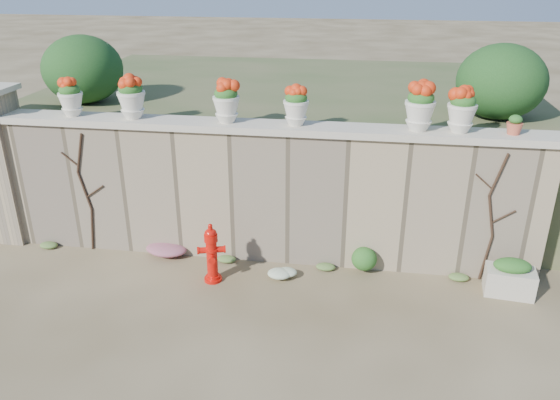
% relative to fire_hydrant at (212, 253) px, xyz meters
% --- Properties ---
extents(ground, '(80.00, 80.00, 0.00)m').
position_rel_fire_hydrant_xyz_m(ground, '(0.57, -0.97, -0.45)').
color(ground, brown).
rests_on(ground, ground).
extents(stone_wall, '(8.00, 0.40, 2.00)m').
position_rel_fire_hydrant_xyz_m(stone_wall, '(0.57, 0.83, 0.55)').
color(stone_wall, gray).
rests_on(stone_wall, ground).
extents(wall_cap, '(8.10, 0.52, 0.10)m').
position_rel_fire_hydrant_xyz_m(wall_cap, '(0.57, 0.83, 1.60)').
color(wall_cap, beige).
rests_on(wall_cap, stone_wall).
extents(gate_pillar, '(0.72, 0.72, 2.48)m').
position_rel_fire_hydrant_xyz_m(gate_pillar, '(-3.58, 0.83, 0.81)').
color(gate_pillar, gray).
rests_on(gate_pillar, ground).
extents(raised_fill, '(9.00, 6.00, 2.00)m').
position_rel_fire_hydrant_xyz_m(raised_fill, '(0.57, 4.03, 0.55)').
color(raised_fill, '#384C23').
rests_on(raised_fill, ground).
extents(back_shrub_left, '(1.30, 1.30, 1.10)m').
position_rel_fire_hydrant_xyz_m(back_shrub_left, '(-2.63, 2.03, 2.10)').
color(back_shrub_left, '#143814').
rests_on(back_shrub_left, raised_fill).
extents(back_shrub_right, '(1.30, 1.30, 1.10)m').
position_rel_fire_hydrant_xyz_m(back_shrub_right, '(3.97, 2.03, 2.10)').
color(back_shrub_right, '#143814').
rests_on(back_shrub_right, raised_fill).
extents(vine_left, '(0.60, 0.04, 1.91)m').
position_rel_fire_hydrant_xyz_m(vine_left, '(-2.11, 0.61, 0.54)').
color(vine_left, black).
rests_on(vine_left, ground).
extents(vine_right, '(0.60, 0.04, 1.91)m').
position_rel_fire_hydrant_xyz_m(vine_right, '(3.79, 0.61, 0.54)').
color(vine_right, black).
rests_on(vine_right, ground).
extents(fire_hydrant, '(0.39, 0.27, 0.89)m').
position_rel_fire_hydrant_xyz_m(fire_hydrant, '(0.00, 0.00, 0.00)').
color(fire_hydrant, red).
rests_on(fire_hydrant, ground).
extents(planter_box, '(0.68, 0.44, 0.53)m').
position_rel_fire_hydrant_xyz_m(planter_box, '(4.08, 0.29, -0.20)').
color(planter_box, beige).
rests_on(planter_box, ground).
extents(green_shrub, '(0.55, 0.50, 0.52)m').
position_rel_fire_hydrant_xyz_m(green_shrub, '(2.08, 0.52, -0.19)').
color(green_shrub, '#1E5119').
rests_on(green_shrub, ground).
extents(magenta_clump, '(0.96, 0.64, 0.25)m').
position_rel_fire_hydrant_xyz_m(magenta_clump, '(-0.78, 0.58, -0.32)').
color(magenta_clump, '#CE2987').
rests_on(magenta_clump, ground).
extents(white_flowers, '(0.56, 0.45, 0.20)m').
position_rel_fire_hydrant_xyz_m(white_flowers, '(1.04, 0.21, -0.35)').
color(white_flowers, white).
rests_on(white_flowers, ground).
extents(urn_pot_0, '(0.35, 0.35, 0.55)m').
position_rel_fire_hydrant_xyz_m(urn_pot_0, '(-2.24, 0.83, 1.92)').
color(urn_pot_0, beige).
rests_on(urn_pot_0, wall_cap).
extents(urn_pot_1, '(0.40, 0.40, 0.62)m').
position_rel_fire_hydrant_xyz_m(urn_pot_1, '(-1.31, 0.83, 1.96)').
color(urn_pot_1, beige).
rests_on(urn_pot_1, wall_cap).
extents(urn_pot_2, '(0.38, 0.38, 0.59)m').
position_rel_fire_hydrant_xyz_m(urn_pot_2, '(0.08, 0.83, 1.94)').
color(urn_pot_2, beige).
rests_on(urn_pot_2, wall_cap).
extents(urn_pot_3, '(0.35, 0.35, 0.55)m').
position_rel_fire_hydrant_xyz_m(urn_pot_3, '(1.06, 0.83, 1.93)').
color(urn_pot_3, beige).
rests_on(urn_pot_3, wall_cap).
extents(urn_pot_4, '(0.40, 0.40, 0.63)m').
position_rel_fire_hydrant_xyz_m(urn_pot_4, '(2.71, 0.83, 1.97)').
color(urn_pot_4, beige).
rests_on(urn_pot_4, wall_cap).
extents(urn_pot_5, '(0.38, 0.38, 0.60)m').
position_rel_fire_hydrant_xyz_m(urn_pot_5, '(3.25, 0.83, 1.95)').
color(urn_pot_5, beige).
rests_on(urn_pot_5, wall_cap).
extents(terracotta_pot, '(0.21, 0.21, 0.25)m').
position_rel_fire_hydrant_xyz_m(terracotta_pot, '(3.94, 0.83, 1.77)').
color(terracotta_pot, '#BB5239').
rests_on(terracotta_pot, wall_cap).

